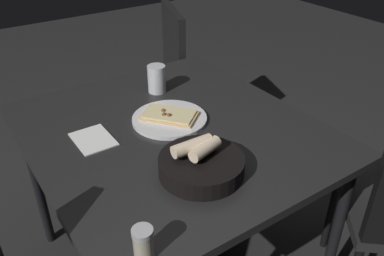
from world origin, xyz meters
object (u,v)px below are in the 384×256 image
pizza_plate (170,118)px  dining_table (172,142)px  bread_basket (201,164)px  pepper_shaker (143,244)px  chair_spare (154,79)px  beer_glass (157,80)px

pizza_plate → dining_table: bearing=-22.7°
bread_basket → pepper_shaker: (0.18, -0.29, 0.00)m
dining_table → pizza_plate: pizza_plate is taller
pizza_plate → pepper_shaker: bearing=-36.9°
pizza_plate → chair_spare: (-0.74, 0.34, -0.21)m
dining_table → chair_spare: (-0.79, 0.36, -0.14)m
dining_table → pizza_plate: (-0.05, 0.02, 0.07)m
bread_basket → pepper_shaker: bread_basket is taller
bread_basket → pizza_plate: bearing=165.0°
bread_basket → beer_glass: beer_glass is taller
pizza_plate → beer_glass: bearing=160.5°
dining_table → pepper_shaker: pepper_shaker is taller
bread_basket → beer_glass: size_ratio=2.25×
beer_glass → chair_spare: 0.62m
pizza_plate → beer_glass: 0.25m
beer_glass → pepper_shaker: 0.86m
pizza_plate → pepper_shaker: 0.63m
dining_table → beer_glass: bearing=159.9°
pizza_plate → bread_basket: size_ratio=1.07×
pizza_plate → pepper_shaker: size_ratio=3.26×
bread_basket → pepper_shaker: bearing=-58.2°
pizza_plate → beer_glass: (-0.23, 0.08, 0.04)m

